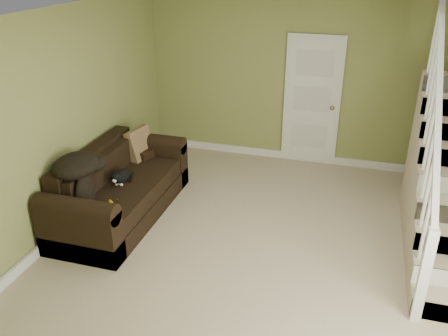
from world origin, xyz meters
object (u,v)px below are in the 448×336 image
Objects in this scene: side_table at (143,163)px; banana at (111,203)px; sofa at (118,191)px; cat at (121,177)px.

side_table is 1.55m from banana.
sofa reaches higher than side_table.
sofa is 0.24m from cat.
cat is at bearing 62.56° from banana.
banana is (0.15, -0.53, -0.06)m from cat.
side_table is at bearing 58.90° from banana.
side_table reaches higher than cat.
cat is (0.07, -0.03, 0.23)m from sofa.
banana is at bearing -76.95° from cat.
cat is at bearing -22.78° from sofa.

